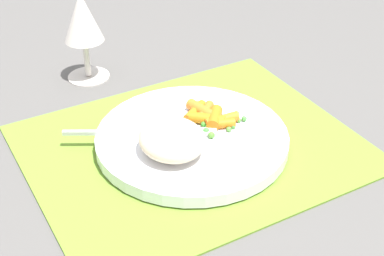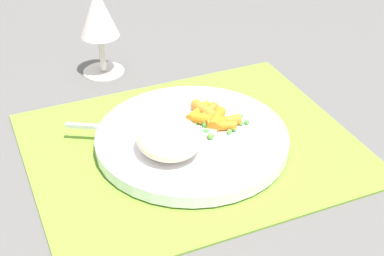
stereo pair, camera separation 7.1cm
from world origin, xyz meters
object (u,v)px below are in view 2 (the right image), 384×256
plate (192,139)px  carrot_portion (212,117)px  fork (156,130)px  wine_glass (98,16)px  rice_mound (169,138)px

plate → carrot_portion: bearing=23.8°
plate → fork: (-0.04, 0.02, 0.01)m
carrot_portion → fork: 0.08m
carrot_portion → wine_glass: wine_glass is taller
carrot_portion → wine_glass: (-0.09, 0.25, 0.07)m
plate → wine_glass: wine_glass is taller
rice_mound → carrot_portion: size_ratio=1.16×
rice_mound → fork: 0.05m
fork → wine_glass: size_ratio=1.27×
plate → carrot_portion: (0.04, 0.02, 0.02)m
rice_mound → fork: (-0.00, 0.05, -0.02)m
rice_mound → carrot_portion: rice_mound is taller
plate → rice_mound: rice_mound is taller
carrot_portion → wine_glass: bearing=109.9°
rice_mound → plate: bearing=29.0°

